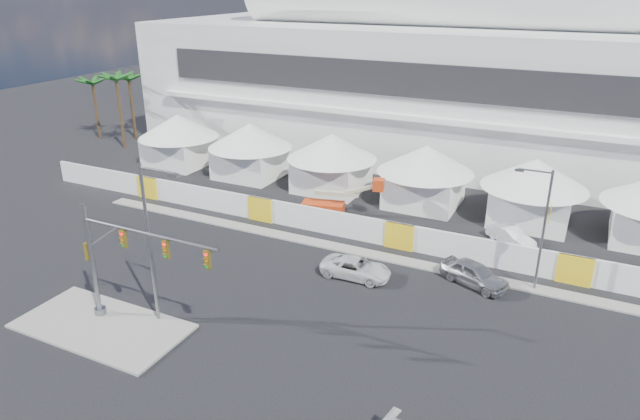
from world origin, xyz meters
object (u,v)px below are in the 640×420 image
at_px(pickup_curb, 356,268).
at_px(lot_car_a, 511,236).
at_px(streetlight_median, 152,234).
at_px(traffic_mast, 118,262).
at_px(boom_lift, 330,205).
at_px(sedan_silver, 474,274).
at_px(streetlight_curb, 542,222).

height_order(pickup_curb, lot_car_a, pickup_curb).
bearing_deg(streetlight_median, traffic_mast, -145.64).
distance_m(traffic_mast, boom_lift, 20.65).
xyz_separation_m(sedan_silver, pickup_curb, (-7.33, -2.45, -0.13)).
bearing_deg(pickup_curb, sedan_silver, -73.55).
xyz_separation_m(lot_car_a, streetlight_median, (-16.63, -19.86, 4.96)).
xyz_separation_m(pickup_curb, lot_car_a, (8.53, 9.87, -0.00)).
relative_size(pickup_curb, streetlight_median, 0.50).
xyz_separation_m(traffic_mast, streetlight_curb, (20.60, 14.62, 0.65)).
bearing_deg(traffic_mast, streetlight_curb, 35.38).
bearing_deg(lot_car_a, sedan_silver, -153.50).
relative_size(sedan_silver, boom_lift, 0.65).
bearing_deg(boom_lift, streetlight_median, -109.40).
height_order(sedan_silver, streetlight_curb, streetlight_curb).
bearing_deg(pickup_curb, traffic_mast, 136.71).
relative_size(streetlight_median, streetlight_curb, 1.17).
relative_size(pickup_curb, traffic_mast, 0.51).
relative_size(sedan_silver, lot_car_a, 1.17).
relative_size(streetlight_curb, boom_lift, 1.15).
height_order(sedan_silver, pickup_curb, sedan_silver).
xyz_separation_m(sedan_silver, traffic_mast, (-17.08, -13.58, 3.27)).
relative_size(pickup_curb, streetlight_curb, 0.58).
height_order(pickup_curb, streetlight_curb, streetlight_curb).
xyz_separation_m(streetlight_median, streetlight_curb, (18.95, 13.50, -0.90)).
height_order(streetlight_median, boom_lift, streetlight_median).
xyz_separation_m(traffic_mast, streetlight_median, (1.65, 1.13, 1.55)).
relative_size(lot_car_a, streetlight_median, 0.42).
distance_m(pickup_curb, traffic_mast, 15.18).
relative_size(traffic_mast, streetlight_median, 0.98).
height_order(streetlight_curb, boom_lift, streetlight_curb).
height_order(lot_car_a, traffic_mast, traffic_mast).
xyz_separation_m(lot_car_a, boom_lift, (-14.67, -0.90, 0.29)).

